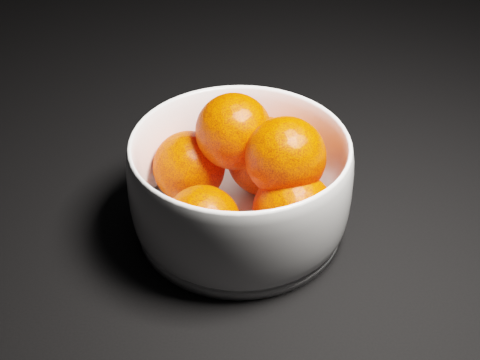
{
  "coord_description": "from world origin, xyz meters",
  "views": [
    {
      "loc": [
        -0.25,
        -0.74,
        0.44
      ],
      "look_at": [
        -0.25,
        -0.25,
        0.06
      ],
      "focal_mm": 50.0,
      "sensor_mm": 36.0,
      "label": 1
    }
  ],
  "objects": [
    {
      "name": "orange_pile",
      "position": [
        -0.24,
        -0.24,
        0.06
      ],
      "size": [
        0.17,
        0.18,
        0.12
      ],
      "color": "#FF3300",
      "rests_on": "bowl"
    },
    {
      "name": "bowl",
      "position": [
        -0.25,
        -0.25,
        0.05
      ],
      "size": [
        0.21,
        0.21,
        0.1
      ],
      "rotation": [
        0.0,
        0.0,
        0.07
      ],
      "color": "white",
      "rests_on": "ground"
    },
    {
      "name": "ground",
      "position": [
        0.0,
        0.0,
        0.0
      ],
      "size": [
        3.0,
        3.0,
        0.0
      ],
      "primitive_type": "cube",
      "color": "black",
      "rests_on": "ground"
    }
  ]
}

